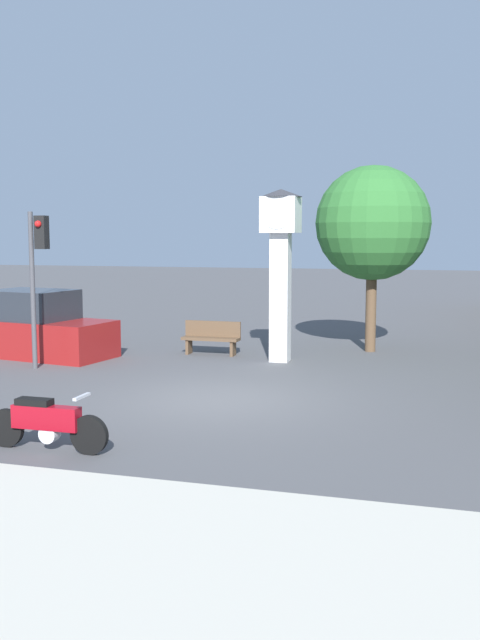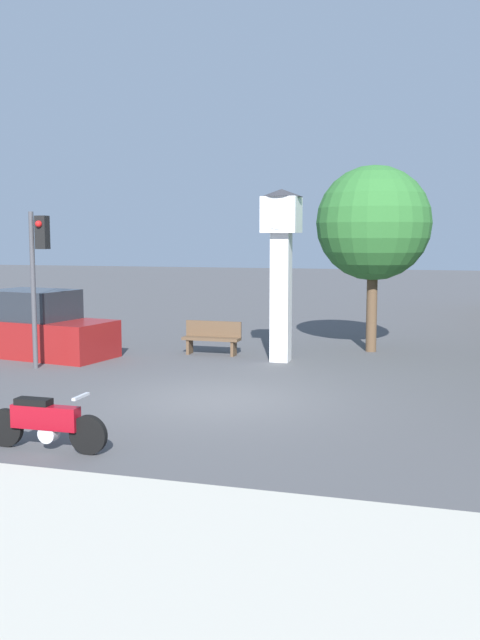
# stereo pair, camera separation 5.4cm
# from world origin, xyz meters

# --- Properties ---
(ground_plane) EXTENTS (120.00, 120.00, 0.00)m
(ground_plane) POSITION_xyz_m (0.00, 0.00, 0.00)
(ground_plane) COLOR #4C4C4F
(motorcycle) EXTENTS (2.02, 0.44, 0.89)m
(motorcycle) POSITION_xyz_m (-1.43, -3.95, 0.43)
(motorcycle) COLOR black
(motorcycle) RESTS_ON ground_plane
(clock_tower) EXTENTS (1.09, 1.09, 4.45)m
(clock_tower) POSITION_xyz_m (0.18, 4.72, 2.95)
(clock_tower) COLOR white
(clock_tower) RESTS_ON ground_plane
(traffic_light) EXTENTS (0.50, 0.35, 3.84)m
(traffic_light) POSITION_xyz_m (-5.24, 2.01, 2.65)
(traffic_light) COLOR #47474C
(traffic_light) RESTS_ON ground_plane
(street_tree) EXTENTS (3.19, 3.19, 5.21)m
(street_tree) POSITION_xyz_m (2.28, 7.02, 3.60)
(street_tree) COLOR brown
(street_tree) RESTS_ON ground_plane
(bench) EXTENTS (1.60, 0.44, 0.92)m
(bench) POSITION_xyz_m (-1.87, 5.22, 0.49)
(bench) COLOR brown
(bench) RESTS_ON ground_plane
(parked_car) EXTENTS (4.43, 2.45, 1.80)m
(parked_car) POSITION_xyz_m (-6.40, 3.68, 0.75)
(parked_car) COLOR maroon
(parked_car) RESTS_ON ground_plane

